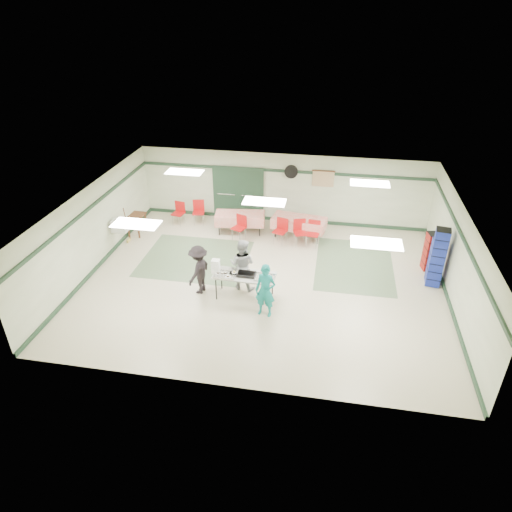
% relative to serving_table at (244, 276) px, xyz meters
% --- Properties ---
extents(floor, '(11.00, 11.00, 0.00)m').
position_rel_serving_table_xyz_m(floor, '(0.42, 0.93, -0.71)').
color(floor, beige).
rests_on(floor, ground).
extents(ceiling, '(11.00, 11.00, 0.00)m').
position_rel_serving_table_xyz_m(ceiling, '(0.42, 0.93, 1.99)').
color(ceiling, white).
rests_on(ceiling, wall_back).
extents(wall_back, '(11.00, 0.00, 11.00)m').
position_rel_serving_table_xyz_m(wall_back, '(0.42, 5.43, 0.64)').
color(wall_back, silver).
rests_on(wall_back, floor).
extents(wall_front, '(11.00, 0.00, 11.00)m').
position_rel_serving_table_xyz_m(wall_front, '(0.42, -3.57, 0.64)').
color(wall_front, silver).
rests_on(wall_front, floor).
extents(wall_left, '(0.00, 9.00, 9.00)m').
position_rel_serving_table_xyz_m(wall_left, '(-5.08, 0.93, 0.64)').
color(wall_left, silver).
rests_on(wall_left, floor).
extents(wall_right, '(0.00, 9.00, 9.00)m').
position_rel_serving_table_xyz_m(wall_right, '(5.92, 0.93, 0.64)').
color(wall_right, silver).
rests_on(wall_right, floor).
extents(trim_back, '(11.00, 0.06, 0.10)m').
position_rel_serving_table_xyz_m(trim_back, '(0.42, 5.40, 1.34)').
color(trim_back, '#203B29').
rests_on(trim_back, wall_back).
extents(baseboard_back, '(11.00, 0.06, 0.12)m').
position_rel_serving_table_xyz_m(baseboard_back, '(0.42, 5.40, -0.65)').
color(baseboard_back, '#203B29').
rests_on(baseboard_back, floor).
extents(trim_left, '(0.06, 9.00, 0.10)m').
position_rel_serving_table_xyz_m(trim_left, '(-5.05, 0.93, 1.34)').
color(trim_left, '#203B29').
rests_on(trim_left, wall_back).
extents(baseboard_left, '(0.06, 9.00, 0.12)m').
position_rel_serving_table_xyz_m(baseboard_left, '(-5.05, 0.93, -0.65)').
color(baseboard_left, '#203B29').
rests_on(baseboard_left, floor).
extents(trim_right, '(0.06, 9.00, 0.10)m').
position_rel_serving_table_xyz_m(trim_right, '(5.89, 0.93, 1.34)').
color(trim_right, '#203B29').
rests_on(trim_right, wall_back).
extents(baseboard_right, '(0.06, 9.00, 0.12)m').
position_rel_serving_table_xyz_m(baseboard_right, '(5.89, 0.93, -0.65)').
color(baseboard_right, '#203B29').
rests_on(baseboard_right, floor).
extents(green_patch_a, '(3.50, 3.00, 0.01)m').
position_rel_serving_table_xyz_m(green_patch_a, '(-2.08, 1.93, -0.71)').
color(green_patch_a, slate).
rests_on(green_patch_a, floor).
extents(green_patch_b, '(2.50, 3.50, 0.01)m').
position_rel_serving_table_xyz_m(green_patch_b, '(3.22, 2.43, -0.71)').
color(green_patch_b, slate).
rests_on(green_patch_b, floor).
extents(double_door_left, '(0.90, 0.06, 2.10)m').
position_rel_serving_table_xyz_m(double_door_left, '(-1.78, 5.37, 0.34)').
color(double_door_left, gray).
rests_on(double_door_left, floor).
extents(double_door_right, '(0.90, 0.06, 2.10)m').
position_rel_serving_table_xyz_m(double_door_right, '(-0.83, 5.37, 0.34)').
color(double_door_right, gray).
rests_on(double_door_right, floor).
extents(door_frame, '(2.00, 0.03, 2.15)m').
position_rel_serving_table_xyz_m(door_frame, '(-1.31, 5.35, 0.34)').
color(door_frame, '#203B29').
rests_on(door_frame, floor).
extents(wall_fan, '(0.50, 0.10, 0.50)m').
position_rel_serving_table_xyz_m(wall_fan, '(0.72, 5.37, 1.34)').
color(wall_fan, black).
rests_on(wall_fan, wall_back).
extents(scroll_banner, '(0.80, 0.02, 0.60)m').
position_rel_serving_table_xyz_m(scroll_banner, '(1.92, 5.37, 1.14)').
color(scroll_banner, tan).
rests_on(scroll_banner, wall_back).
extents(serving_table, '(1.82, 0.78, 0.76)m').
position_rel_serving_table_xyz_m(serving_table, '(0.00, 0.00, 0.00)').
color(serving_table, '#A3A49F').
rests_on(serving_table, floor).
extents(sheet_tray_right, '(0.59, 0.45, 0.02)m').
position_rel_serving_table_xyz_m(sheet_tray_right, '(0.61, -0.06, 0.06)').
color(sheet_tray_right, silver).
rests_on(sheet_tray_right, serving_table).
extents(sheet_tray_mid, '(0.56, 0.43, 0.02)m').
position_rel_serving_table_xyz_m(sheet_tray_mid, '(-0.16, 0.06, 0.06)').
color(sheet_tray_mid, silver).
rests_on(sheet_tray_mid, serving_table).
extents(sheet_tray_left, '(0.63, 0.48, 0.02)m').
position_rel_serving_table_xyz_m(sheet_tray_left, '(-0.54, -0.12, 0.06)').
color(sheet_tray_left, silver).
rests_on(sheet_tray_left, serving_table).
extents(baking_pan, '(0.53, 0.34, 0.08)m').
position_rel_serving_table_xyz_m(baking_pan, '(0.06, -0.01, 0.09)').
color(baking_pan, black).
rests_on(baking_pan, serving_table).
extents(foam_box_stack, '(0.23, 0.21, 0.41)m').
position_rel_serving_table_xyz_m(foam_box_stack, '(-0.84, -0.00, 0.25)').
color(foam_box_stack, white).
rests_on(foam_box_stack, serving_table).
extents(volunteer_teal, '(0.62, 0.46, 1.57)m').
position_rel_serving_table_xyz_m(volunteer_teal, '(0.73, -0.73, 0.07)').
color(volunteer_teal, '#138586').
rests_on(volunteer_teal, floor).
extents(volunteer_grey, '(0.88, 0.74, 1.62)m').
position_rel_serving_table_xyz_m(volunteer_grey, '(-0.16, 0.47, 0.10)').
color(volunteer_grey, '#939398').
rests_on(volunteer_grey, floor).
extents(volunteer_dark, '(0.78, 1.09, 1.53)m').
position_rel_serving_table_xyz_m(volunteer_dark, '(-1.37, 0.04, 0.05)').
color(volunteer_dark, black).
rests_on(volunteer_dark, floor).
extents(dining_table_a, '(2.03, 1.15, 0.77)m').
position_rel_serving_table_xyz_m(dining_table_a, '(1.19, 4.15, -0.15)').
color(dining_table_a, red).
rests_on(dining_table_a, floor).
extents(dining_table_b, '(1.89, 1.03, 0.77)m').
position_rel_serving_table_xyz_m(dining_table_b, '(-1.01, 4.15, -0.15)').
color(dining_table_b, red).
rests_on(dining_table_b, floor).
extents(chair_a, '(0.55, 0.55, 0.94)m').
position_rel_serving_table_xyz_m(chair_a, '(1.28, 3.59, -0.14)').
color(chair_a, red).
rests_on(chair_a, floor).
extents(chair_b, '(0.55, 0.55, 0.93)m').
position_rel_serving_table_xyz_m(chair_b, '(0.61, 3.59, -0.15)').
color(chair_b, red).
rests_on(chair_b, floor).
extents(chair_c, '(0.49, 0.49, 0.93)m').
position_rel_serving_table_xyz_m(chair_c, '(1.75, 3.59, -0.14)').
color(chair_c, red).
rests_on(chair_c, floor).
extents(chair_d, '(0.57, 0.57, 0.93)m').
position_rel_serving_table_xyz_m(chair_d, '(-0.88, 3.59, -0.14)').
color(chair_d, red).
rests_on(chair_d, floor).
extents(chair_loose_a, '(0.51, 0.51, 0.93)m').
position_rel_serving_table_xyz_m(chair_loose_a, '(-2.74, 4.64, -0.14)').
color(chair_loose_a, red).
rests_on(chair_loose_a, floor).
extents(chair_loose_b, '(0.50, 0.50, 0.90)m').
position_rel_serving_table_xyz_m(chair_loose_b, '(-3.46, 4.44, -0.16)').
color(chair_loose_b, red).
rests_on(chair_loose_b, floor).
extents(crate_stack_blue_a, '(0.41, 0.41, 1.49)m').
position_rel_serving_table_xyz_m(crate_stack_blue_a, '(5.57, 1.85, 0.03)').
color(crate_stack_blue_a, '#1A2F9D').
rests_on(crate_stack_blue_a, floor).
extents(crate_stack_red, '(0.46, 0.46, 1.30)m').
position_rel_serving_table_xyz_m(crate_stack_red, '(5.57, 2.59, -0.07)').
color(crate_stack_red, maroon).
rests_on(crate_stack_red, floor).
extents(crate_stack_blue_b, '(0.48, 0.48, 1.88)m').
position_rel_serving_table_xyz_m(crate_stack_blue_b, '(5.57, 1.67, 0.23)').
color(crate_stack_blue_b, '#1A2F9D').
rests_on(crate_stack_blue_b, floor).
extents(printer_table, '(0.54, 0.80, 0.74)m').
position_rel_serving_table_xyz_m(printer_table, '(-4.73, 3.35, -0.09)').
color(printer_table, brown).
rests_on(printer_table, floor).
extents(office_printer, '(0.53, 0.47, 0.41)m').
position_rel_serving_table_xyz_m(office_printer, '(-4.73, 2.08, 0.24)').
color(office_printer, silver).
rests_on(office_printer, printer_table).
extents(broom, '(0.07, 0.22, 1.32)m').
position_rel_serving_table_xyz_m(broom, '(-4.81, 2.72, -0.03)').
color(broom, brown).
rests_on(broom, floor).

